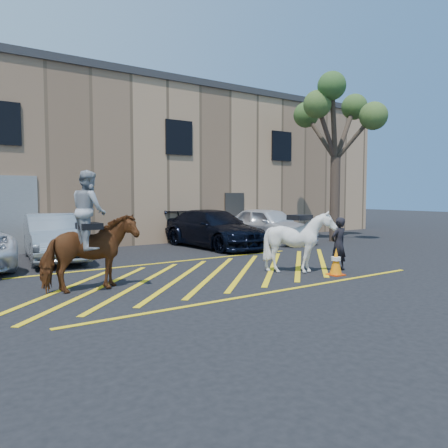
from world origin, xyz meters
TOP-DOWN VIEW (x-y plane):
  - ground at (0.00, 0.00)m, footprint 90.00×90.00m
  - car_silver_sedan at (-2.86, 4.77)m, footprint 2.13×4.75m
  - car_blue_suv at (3.29, 4.65)m, footprint 2.40×5.28m
  - car_white_suv at (6.26, 4.76)m, footprint 2.32×4.75m
  - handler at (3.20, -1.82)m, footprint 0.57×0.39m
  - warehouse at (-0.01, 11.99)m, footprint 32.42×10.20m
  - hatching_zone at (-0.00, -0.30)m, footprint 12.60×5.12m
  - mounted_bay at (-3.34, -0.41)m, footprint 2.04×0.95m
  - saddled_white at (2.10, -1.40)m, footprint 1.48×1.64m
  - traffic_cone at (2.62, -2.24)m, footprint 0.39×0.39m
  - tree at (9.01, 3.40)m, footprint 3.99×4.37m

SIDE VIEW (x-z plane):
  - ground at x=0.00m, z-range 0.00..0.00m
  - hatching_zone at x=0.00m, z-range 0.00..0.01m
  - traffic_cone at x=2.62m, z-range 0.00..0.73m
  - car_blue_suv at x=3.29m, z-range 0.00..1.50m
  - handler at x=3.20m, z-range 0.00..1.50m
  - car_silver_sedan at x=-2.86m, z-range 0.00..1.51m
  - car_white_suv at x=6.26m, z-range 0.00..1.56m
  - saddled_white at x=2.10m, z-range 0.01..1.71m
  - mounted_bay at x=-3.34m, z-range -0.26..2.42m
  - warehouse at x=-0.01m, z-range 0.00..7.30m
  - tree at x=9.01m, z-range 2.04..9.35m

